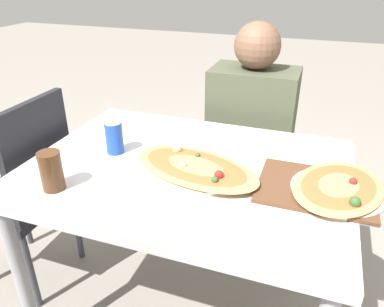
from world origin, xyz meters
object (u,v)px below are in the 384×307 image
object	(u,v)px
person_seated	(251,121)
chair_side_left	(26,188)
chair_far_seated	(253,144)
pizza_main	(195,168)
dining_table	(188,184)
soda_can	(114,138)
pizza_second	(338,188)
drink_glass	(51,171)

from	to	relation	value
person_seated	chair_side_left	bearing A→B (deg)	37.70
chair_far_seated	pizza_main	xyz separation A→B (m)	(-0.06, -0.80, 0.26)
dining_table	chair_side_left	world-z (taller)	chair_side_left
soda_can	pizza_second	xyz separation A→B (m)	(0.81, -0.02, -0.04)
chair_far_seated	soda_can	world-z (taller)	chair_far_seated
chair_far_seated	drink_glass	xyz separation A→B (m)	(-0.47, -1.05, 0.31)
pizza_main	chair_side_left	bearing A→B (deg)	179.06
person_seated	soda_can	bearing A→B (deg)	57.18
soda_can	drink_glass	distance (m)	0.30
drink_glass	chair_far_seated	bearing A→B (deg)	66.02
chair_side_left	soda_can	world-z (taller)	chair_side_left
dining_table	person_seated	bearing A→B (deg)	80.51
person_seated	pizza_second	size ratio (longest dim) A/B	2.75
drink_glass	pizza_second	world-z (taller)	drink_glass
chair_far_seated	drink_glass	distance (m)	1.19
person_seated	soda_can	xyz separation A→B (m)	(-0.41, -0.63, 0.12)
pizza_second	pizza_main	bearing A→B (deg)	-176.39
drink_glass	person_seated	bearing A→B (deg)	63.37
soda_can	drink_glass	world-z (taller)	drink_glass
person_seated	pizza_second	world-z (taller)	person_seated
chair_far_seated	person_seated	xyz separation A→B (m)	(-0.00, -0.12, 0.18)
dining_table	pizza_main	bearing A→B (deg)	-43.49
pizza_second	chair_side_left	bearing A→B (deg)	-179.25
chair_side_left	soda_can	bearing A→B (deg)	-85.41
pizza_main	soda_can	world-z (taller)	soda_can
chair_far_seated	chair_side_left	world-z (taller)	same
dining_table	pizza_main	size ratio (longest dim) A/B	2.18
pizza_main	dining_table	bearing A→B (deg)	136.51
dining_table	drink_glass	size ratio (longest dim) A/B	8.77
chair_side_left	dining_table	bearing A→B (deg)	-87.91
chair_side_left	drink_glass	size ratio (longest dim) A/B	7.16
chair_side_left	pizza_second	xyz separation A→B (m)	(1.27, 0.02, 0.26)
soda_can	person_seated	bearing A→B (deg)	57.18
chair_side_left	chair_far_seated	bearing A→B (deg)	-47.71
chair_side_left	pizza_main	size ratio (longest dim) A/B	1.78
soda_can	pizza_second	world-z (taller)	soda_can
pizza_second	person_seated	bearing A→B (deg)	121.92
dining_table	soda_can	size ratio (longest dim) A/B	9.18
dining_table	person_seated	distance (m)	0.65
dining_table	pizza_second	distance (m)	0.52
pizza_second	drink_glass	bearing A→B (deg)	-162.46
pizza_main	drink_glass	size ratio (longest dim) A/B	4.03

